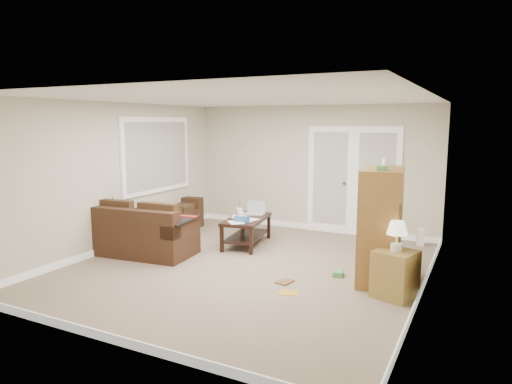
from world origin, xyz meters
The scene contains 17 objects.
floor centered at (0.00, 0.00, 0.00)m, with size 5.50×5.50×0.00m, color gray.
ceiling centered at (0.00, 0.00, 2.50)m, with size 5.00×5.50×0.02m, color white.
wall_left centered at (-2.50, 0.00, 1.25)m, with size 0.02×5.50×2.50m, color beige.
wall_right centered at (2.50, 0.00, 1.25)m, with size 0.02×5.50×2.50m, color beige.
wall_back centered at (0.00, 2.75, 1.25)m, with size 5.00×0.02×2.50m, color beige.
wall_front centered at (0.00, -2.75, 1.25)m, with size 5.00×0.02×2.50m, color beige.
baseboards centered at (0.00, 0.00, 0.05)m, with size 5.00×5.50×0.10m, color white, non-canonical shape.
french_doors centered at (0.85, 2.71, 1.04)m, with size 1.80×0.05×2.13m.
window_left centered at (-2.46, 1.00, 1.55)m, with size 0.05×1.92×1.42m.
sectional_sofa centered at (-2.20, 0.42, 0.32)m, with size 2.02×2.71×0.81m.
coffee_table centered at (-0.60, 1.12, 0.27)m, with size 0.81×1.29×0.82m.
tv_armoire centered at (1.89, 0.29, 0.79)m, with size 0.66×1.04×1.67m.
side_cabinet centered at (2.20, -0.23, 0.35)m, with size 0.57×0.57×0.97m.
space_heater centered at (2.17, 2.45, 0.15)m, with size 0.12×0.10×0.30m, color white.
floor_magazine centered at (0.97, -0.71, 0.00)m, with size 0.25×0.19×0.01m, color gold.
floor_greenbox centered at (1.34, 0.21, 0.04)m, with size 0.14×0.18×0.07m, color #44974C.
floor_book centered at (0.69, -0.35, 0.01)m, with size 0.18×0.24×0.02m, color brown.
Camera 1 is at (3.12, -5.87, 2.16)m, focal length 32.00 mm.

